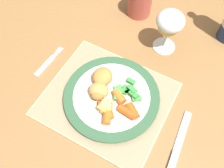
% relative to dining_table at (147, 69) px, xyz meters
% --- Properties ---
extents(ground_plane, '(6.00, 6.00, 0.00)m').
position_rel_dining_table_xyz_m(ground_plane, '(0.00, 0.00, -0.65)').
color(ground_plane, brown).
extents(dining_table, '(1.27, 0.99, 0.74)m').
position_rel_dining_table_xyz_m(dining_table, '(0.00, 0.00, 0.00)').
color(dining_table, olive).
rests_on(dining_table, ground).
extents(placemat, '(0.33, 0.29, 0.01)m').
position_rel_dining_table_xyz_m(placemat, '(-0.04, -0.20, 0.09)').
color(placemat, '#CCB789').
rests_on(placemat, dining_table).
extents(dinner_plate, '(0.26, 0.26, 0.02)m').
position_rel_dining_table_xyz_m(dinner_plate, '(-0.03, -0.20, 0.10)').
color(dinner_plate, silver).
rests_on(dinner_plate, placemat).
extents(breaded_croquettes, '(0.07, 0.11, 0.04)m').
position_rel_dining_table_xyz_m(breaded_croquettes, '(-0.07, -0.19, 0.13)').
color(breaded_croquettes, '#A87033').
rests_on(breaded_croquettes, dinner_plate).
extents(green_beans_pile, '(0.08, 0.08, 0.02)m').
position_rel_dining_table_xyz_m(green_beans_pile, '(0.00, -0.17, 0.12)').
color(green_beans_pile, '#338438').
rests_on(green_beans_pile, dinner_plate).
extents(glazed_carrots, '(0.11, 0.11, 0.02)m').
position_rel_dining_table_xyz_m(glazed_carrots, '(0.01, -0.23, 0.12)').
color(glazed_carrots, '#CC5119').
rests_on(glazed_carrots, dinner_plate).
extents(fork, '(0.02, 0.12, 0.01)m').
position_rel_dining_table_xyz_m(fork, '(-0.26, -0.19, 0.09)').
color(fork, silver).
rests_on(fork, dining_table).
extents(table_knife, '(0.03, 0.19, 0.01)m').
position_rel_dining_table_xyz_m(table_knife, '(0.18, -0.24, 0.09)').
color(table_knife, silver).
rests_on(table_knife, dining_table).
extents(wine_glass, '(0.08, 0.08, 0.14)m').
position_rel_dining_table_xyz_m(wine_glass, '(0.03, 0.05, 0.19)').
color(wine_glass, silver).
rests_on(wine_glass, dining_table).
extents(roast_potatoes, '(0.04, 0.05, 0.03)m').
position_rel_dining_table_xyz_m(roast_potatoes, '(-0.02, -0.24, 0.12)').
color(roast_potatoes, '#DBB256').
rests_on(roast_potatoes, dinner_plate).
extents(drinking_cup, '(0.08, 0.08, 0.09)m').
position_rel_dining_table_xyz_m(drinking_cup, '(-0.11, 0.15, 0.13)').
color(drinking_cup, '#B24C42').
rests_on(drinking_cup, dining_table).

